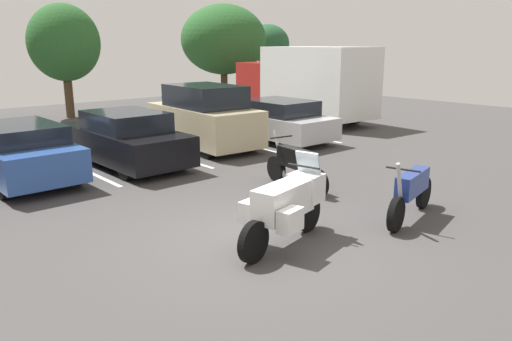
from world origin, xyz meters
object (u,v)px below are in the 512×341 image
Objects in this scene: motorcycle_third at (295,165)px; car_champagne at (204,118)px; car_silver at (272,120)px; box_truck at (306,83)px; car_black at (125,139)px; motorcycle_second at (411,191)px; motorcycle_touring at (287,204)px; car_blue at (16,151)px.

motorcycle_third is 5.39m from car_champagne.
car_champagne is 0.90× the size of car_silver.
box_truck is (4.02, 2.20, 0.95)m from car_silver.
motorcycle_third is 0.48× the size of car_black.
car_black is 0.94× the size of car_silver.
motorcycle_touring is at bearing 165.01° from motorcycle_second.
motorcycle_third is 0.50× the size of car_champagne.
box_truck reaches higher than car_black.
motorcycle_second is 12.42m from box_truck.
car_silver reaches higher than motorcycle_third.
car_black reaches higher than motorcycle_second.
motorcycle_second reaches higher than motorcycle_third.
motorcycle_touring is at bearing -115.91° from car_champagne.
motorcycle_second is 2.91m from motorcycle_third.
car_black is at bearing -167.17° from box_truck.
car_champagne is 2.56m from car_silver.
car_blue is at bearing 106.12° from motorcycle_touring.
motorcycle_third is at bearing 41.90° from motorcycle_touring.
car_blue is (-4.74, 8.02, 0.15)m from motorcycle_second.
motorcycle_second is (2.62, -0.70, -0.14)m from motorcycle_touring.
box_truck reaches higher than car_silver.
car_silver is at bearing -2.68° from car_blue.
car_blue is 1.04× the size of car_black.
car_champagne is (3.01, 0.47, 0.25)m from car_black.
car_champagne is 6.76m from box_truck.
box_truck is (12.25, 1.82, 0.93)m from car_blue.
motorcycle_third is at bearing -137.90° from box_truck.
car_champagne is (0.99, 8.15, 0.41)m from motorcycle_second.
car_black reaches higher than motorcycle_touring.
car_silver is at bearing -151.29° from box_truck.
motorcycle_second is 0.33× the size of box_truck.
car_blue is at bearing 120.56° from motorcycle_second.
car_black is 3.05m from car_champagne.
car_blue reaches higher than motorcycle_third.
motorcycle_second is 7.93m from car_black.
car_champagne reaches higher than car_silver.
box_truck is (6.51, 1.69, 0.68)m from car_champagne.
car_champagne is at bearing -165.43° from box_truck.
box_truck is at bearing 42.05° from motorcycle_touring.
car_blue is at bearing 177.32° from car_silver.
box_truck is (9.52, 2.17, 0.93)m from car_black.
motorcycle_third is 0.46× the size of car_blue.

